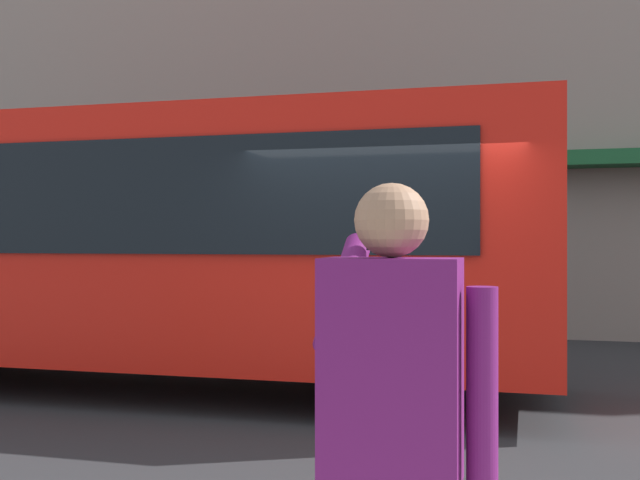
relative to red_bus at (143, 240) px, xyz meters
The scene contains 4 objects.
ground_plane 3.48m from the red_bus, 167.10° to the left, with size 60.00×60.00×0.00m, color #2B2B2D.
building_facade_far 8.05m from the red_bus, 115.96° to the right, with size 28.00×1.55×12.00m.
red_bus is the anchor object (origin of this frame).
pedestrian_photographer 6.85m from the red_bus, 124.05° to the left, with size 0.53×0.52×1.70m.
Camera 1 is at (-1.24, 7.22, 1.68)m, focal length 43.32 mm.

